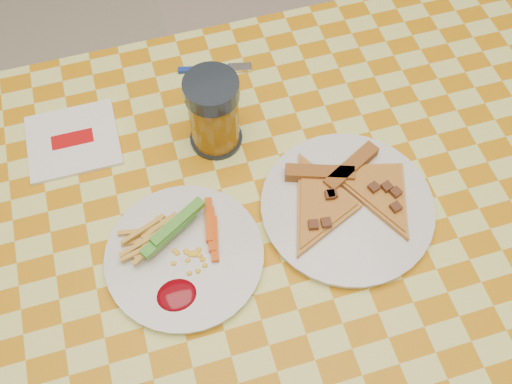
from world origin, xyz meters
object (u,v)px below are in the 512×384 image
(drink_glass, at_px, (214,113))
(plate_left, at_px, (185,257))
(table, at_px, (273,261))
(plate_right, at_px, (347,207))

(drink_glass, bearing_deg, plate_left, -116.59)
(plate_left, relative_size, drink_glass, 1.62)
(table, relative_size, plate_right, 5.12)
(table, bearing_deg, plate_right, 9.25)
(table, xyz_separation_m, plate_left, (-0.13, 0.01, 0.08))
(table, height_order, drink_glass, drink_glass)
(plate_left, relative_size, plate_right, 0.87)
(drink_glass, bearing_deg, plate_right, -49.25)
(table, distance_m, drink_glass, 0.24)
(table, xyz_separation_m, drink_glass, (-0.04, 0.20, 0.14))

